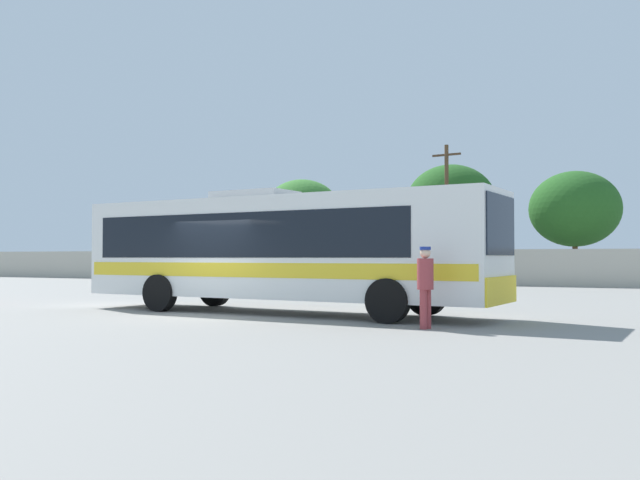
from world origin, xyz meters
TOP-DOWN VIEW (x-y plane):
  - ground_plane at (0.00, 10.00)m, footprint 300.00×300.00m
  - perimeter_wall at (0.00, 22.56)m, footprint 80.00×0.30m
  - coach_bus_white_yellow at (1.34, 1.65)m, footprint 12.15×3.38m
  - attendant_by_bus_door at (6.23, -0.62)m, footprint 0.43×0.43m
  - parked_car_leftmost_grey at (-13.44, 19.81)m, footprint 4.61×2.12m
  - parked_car_second_red at (-7.48, 18.75)m, footprint 4.65×2.11m
  - parked_car_third_maroon at (-2.15, 18.89)m, footprint 4.44×2.02m
  - utility_pole_near at (-0.50, 25.49)m, footprint 1.80×0.36m
  - roadside_tree_left at (-11.22, 27.32)m, footprint 5.46×5.46m
  - roadside_tree_midleft at (-1.26, 29.23)m, footprint 5.78×5.78m
  - roadside_tree_midright at (6.36, 29.28)m, footprint 5.39×5.39m

SIDE VIEW (x-z plane):
  - ground_plane at x=0.00m, z-range 0.00..0.00m
  - parked_car_second_red at x=-7.48m, z-range 0.05..1.47m
  - parked_car_leftmost_grey at x=-13.44m, z-range 0.05..1.54m
  - parked_car_third_maroon at x=-2.15m, z-range 0.04..1.58m
  - perimeter_wall at x=0.00m, z-range 0.00..1.94m
  - attendant_by_bus_door at x=6.23m, z-range 0.12..1.87m
  - coach_bus_white_yellow at x=1.34m, z-range 0.12..3.48m
  - utility_pole_near at x=-0.50m, z-range 0.18..8.45m
  - roadside_tree_midright at x=6.36m, z-range 1.07..7.81m
  - roadside_tree_left at x=-11.22m, z-range 1.12..8.02m
  - roadside_tree_midleft at x=-1.26m, z-range 1.32..8.89m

